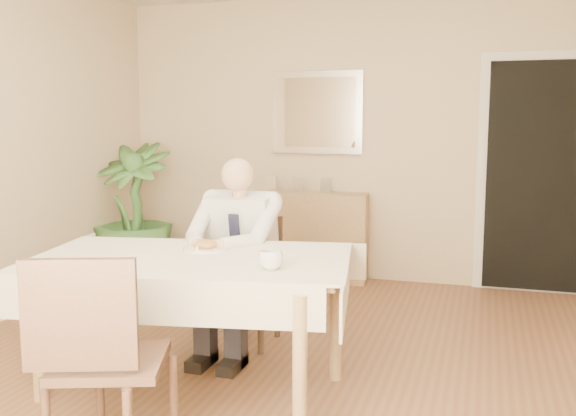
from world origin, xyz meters
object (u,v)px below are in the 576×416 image
(potted_palm, at_px, (133,212))
(sideboard, at_px, (312,236))
(dining_table, at_px, (192,272))
(seated_man, at_px, (233,247))
(coffee_mug, at_px, (271,260))
(chair_far, at_px, (249,272))
(chair_near, at_px, (99,351))

(potted_palm, bearing_deg, sideboard, 18.06)
(dining_table, relative_size, potted_palm, 1.48)
(sideboard, distance_m, potted_palm, 1.67)
(dining_table, xyz_separation_m, sideboard, (-0.02, 2.59, -0.26))
(seated_man, xyz_separation_m, coffee_mug, (0.51, -0.74, 0.11))
(seated_man, bearing_deg, coffee_mug, -55.73)
(dining_table, relative_size, coffee_mug, 15.96)
(chair_far, relative_size, chair_near, 0.88)
(potted_palm, bearing_deg, dining_table, -52.51)
(chair_far, xyz_separation_m, potted_palm, (-1.60, 1.21, 0.17))
(coffee_mug, height_order, sideboard, coffee_mug)
(chair_near, bearing_deg, seated_man, 70.52)
(seated_man, distance_m, potted_palm, 2.18)
(chair_near, xyz_separation_m, sideboard, (-0.03, 3.48, -0.13))
(coffee_mug, relative_size, potted_palm, 0.09)
(dining_table, distance_m, sideboard, 2.61)
(coffee_mug, distance_m, potted_palm, 3.07)
(dining_table, height_order, seated_man, seated_man)
(coffee_mug, distance_m, sideboard, 2.82)
(chair_near, distance_m, sideboard, 3.49)
(sideboard, bearing_deg, chair_near, -94.37)
(dining_table, bearing_deg, chair_far, 80.07)
(seated_man, relative_size, sideboard, 1.22)
(chair_near, relative_size, seated_man, 0.77)
(chair_far, height_order, potted_palm, potted_palm)
(dining_table, bearing_deg, chair_near, -99.70)
(chair_far, height_order, coffee_mug, coffee_mug)
(seated_man, height_order, coffee_mug, seated_man)
(coffee_mug, xyz_separation_m, sideboard, (-0.53, 2.74, -0.39))
(seated_man, distance_m, sideboard, 2.02)
(dining_table, bearing_deg, coffee_mug, -26.46)
(seated_man, relative_size, potted_palm, 0.98)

